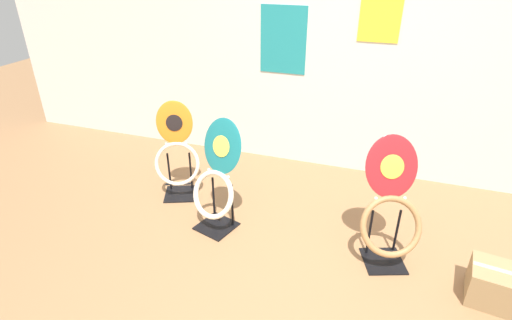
{
  "coord_description": "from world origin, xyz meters",
  "views": [
    {
      "loc": [
        0.19,
        -1.55,
        1.99
      ],
      "look_at": [
        -0.7,
        1.04,
        0.55
      ],
      "focal_mm": 28.0,
      "sensor_mm": 36.0,
      "label": 1
    }
  ],
  "objects": [
    {
      "name": "wall_back",
      "position": [
        -0.0,
        2.2,
        1.3
      ],
      "size": [
        8.0,
        0.07,
        2.6
      ],
      "color": "silver",
      "rests_on": "ground_plane"
    },
    {
      "name": "toilet_seat_display_orange_sun",
      "position": [
        -1.48,
        1.17,
        0.42
      ],
      "size": [
        0.42,
        0.37,
        0.88
      ],
      "color": "black",
      "rests_on": "ground_plane"
    },
    {
      "name": "storage_box",
      "position": [
        1.03,
        0.69,
        0.12
      ],
      "size": [
        0.38,
        0.32,
        0.25
      ],
      "color": "#93754C",
      "rests_on": "ground_plane"
    },
    {
      "name": "toilet_seat_display_crimson_swirl",
      "position": [
        0.33,
        0.86,
        0.41
      ],
      "size": [
        0.5,
        0.49,
        0.91
      ],
      "color": "black",
      "rests_on": "ground_plane"
    },
    {
      "name": "toilet_seat_display_teal_sax",
      "position": [
        -0.96,
        0.85,
        0.42
      ],
      "size": [
        0.44,
        0.4,
        0.89
      ],
      "color": "black",
      "rests_on": "ground_plane"
    }
  ]
}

